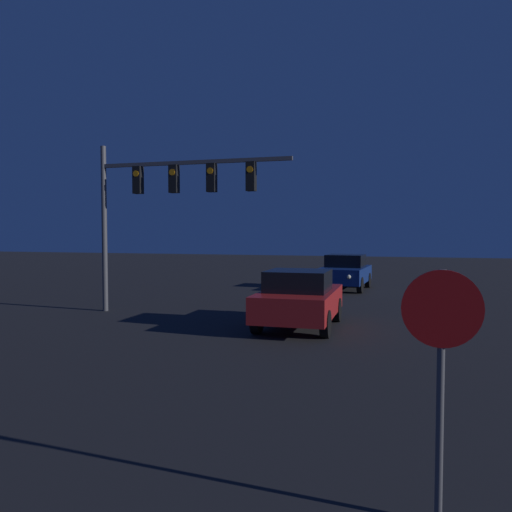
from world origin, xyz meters
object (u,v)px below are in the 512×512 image
at_px(traffic_signal_mast, 163,193).
at_px(stop_sign, 441,348).
at_px(car_near, 299,298).
at_px(car_far, 345,272).

distance_m(traffic_signal_mast, stop_sign, 12.99).
height_order(car_near, traffic_signal_mast, traffic_signal_mast).
distance_m(car_near, car_far, 9.85).
bearing_deg(stop_sign, traffic_signal_mast, 128.14).
bearing_deg(traffic_signal_mast, car_far, 60.53).
height_order(car_far, traffic_signal_mast, traffic_signal_mast).
distance_m(car_near, traffic_signal_mast, 5.81).
height_order(car_far, stop_sign, stop_sign).
bearing_deg(stop_sign, car_near, 109.21).
xyz_separation_m(car_near, stop_sign, (3.13, -8.98, 0.82)).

